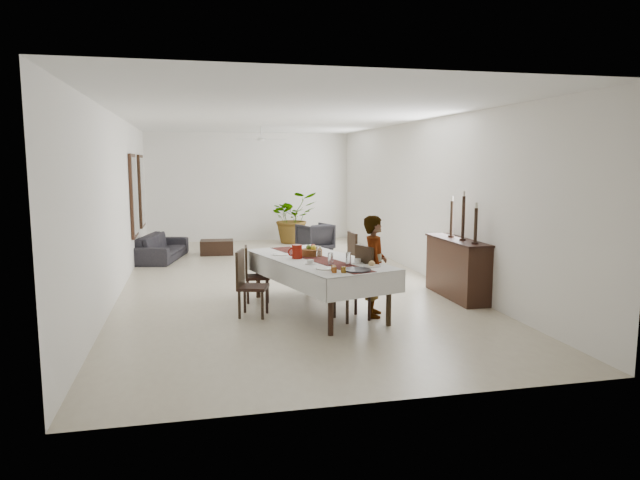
# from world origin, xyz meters

# --- Properties ---
(floor) EXTENTS (6.00, 12.00, 0.00)m
(floor) POSITION_xyz_m (0.00, 0.00, 0.00)
(floor) COLOR beige
(floor) RESTS_ON ground
(ceiling) EXTENTS (6.00, 12.00, 0.02)m
(ceiling) POSITION_xyz_m (0.00, 0.00, 3.20)
(ceiling) COLOR white
(ceiling) RESTS_ON wall_back
(wall_back) EXTENTS (6.00, 0.02, 3.20)m
(wall_back) POSITION_xyz_m (0.00, 6.00, 1.60)
(wall_back) COLOR white
(wall_back) RESTS_ON floor
(wall_front) EXTENTS (6.00, 0.02, 3.20)m
(wall_front) POSITION_xyz_m (0.00, -6.00, 1.60)
(wall_front) COLOR white
(wall_front) RESTS_ON floor
(wall_left) EXTENTS (0.02, 12.00, 3.20)m
(wall_left) POSITION_xyz_m (-3.00, 0.00, 1.60)
(wall_left) COLOR white
(wall_left) RESTS_ON floor
(wall_right) EXTENTS (0.02, 12.00, 3.20)m
(wall_right) POSITION_xyz_m (3.00, 0.00, 1.60)
(wall_right) COLOR white
(wall_right) RESTS_ON floor
(dining_table_top) EXTENTS (1.80, 2.84, 0.05)m
(dining_table_top) POSITION_xyz_m (0.21, -2.44, 0.80)
(dining_table_top) COLOR black
(dining_table_top) RESTS_ON table_leg_fl
(table_leg_fl) EXTENTS (0.10, 0.10, 0.77)m
(table_leg_fl) POSITION_xyz_m (0.10, -3.78, 0.38)
(table_leg_fl) COLOR black
(table_leg_fl) RESTS_ON floor
(table_leg_fr) EXTENTS (0.10, 0.10, 0.77)m
(table_leg_fr) POSITION_xyz_m (1.03, -3.50, 0.38)
(table_leg_fr) COLOR black
(table_leg_fr) RESTS_ON floor
(table_leg_bl) EXTENTS (0.10, 0.10, 0.77)m
(table_leg_bl) POSITION_xyz_m (-0.61, -1.37, 0.38)
(table_leg_bl) COLOR black
(table_leg_bl) RESTS_ON floor
(table_leg_br) EXTENTS (0.10, 0.10, 0.77)m
(table_leg_br) POSITION_xyz_m (0.32, -1.10, 0.38)
(table_leg_br) COLOR black
(table_leg_br) RESTS_ON floor
(tablecloth_top) EXTENTS (2.05, 3.09, 0.01)m
(tablecloth_top) POSITION_xyz_m (0.21, -2.44, 0.83)
(tablecloth_top) COLOR silver
(tablecloth_top) RESTS_ON dining_table_top
(tablecloth_drape_left) EXTENTS (0.81, 2.72, 0.33)m
(tablecloth_drape_left) POSITION_xyz_m (-0.41, -2.62, 0.67)
(tablecloth_drape_left) COLOR silver
(tablecloth_drape_left) RESTS_ON dining_table_top
(tablecloth_drape_right) EXTENTS (0.81, 2.72, 0.33)m
(tablecloth_drape_right) POSITION_xyz_m (0.83, -2.25, 0.67)
(tablecloth_drape_right) COLOR white
(tablecloth_drape_right) RESTS_ON dining_table_top
(tablecloth_drape_near) EXTENTS (1.25, 0.38, 0.33)m
(tablecloth_drape_near) POSITION_xyz_m (0.61, -3.79, 0.67)
(tablecloth_drape_near) COLOR white
(tablecloth_drape_near) RESTS_ON dining_table_top
(tablecloth_drape_far) EXTENTS (1.25, 0.38, 0.33)m
(tablecloth_drape_far) POSITION_xyz_m (-0.19, -1.08, 0.67)
(tablecloth_drape_far) COLOR white
(tablecloth_drape_far) RESTS_ON dining_table_top
(table_runner) EXTENTS (1.15, 2.75, 0.00)m
(table_runner) POSITION_xyz_m (0.21, -2.44, 0.84)
(table_runner) COLOR #591E19
(table_runner) RESTS_ON tablecloth_top
(red_pitcher) EXTENTS (0.20, 0.20, 0.22)m
(red_pitcher) POSITION_xyz_m (-0.10, -2.36, 0.95)
(red_pitcher) COLOR maroon
(red_pitcher) RESTS_ON tablecloth_top
(pitcher_handle) EXTENTS (0.13, 0.06, 0.13)m
(pitcher_handle) POSITION_xyz_m (-0.19, -2.38, 0.95)
(pitcher_handle) COLOR maroon
(pitcher_handle) RESTS_ON red_pitcher
(wine_glass_near) EXTENTS (0.08, 0.08, 0.19)m
(wine_glass_near) POSITION_xyz_m (0.54, -3.08, 0.93)
(wine_glass_near) COLOR silver
(wine_glass_near) RESTS_ON tablecloth_top
(wine_glass_mid) EXTENTS (0.08, 0.08, 0.19)m
(wine_glass_mid) POSITION_xyz_m (0.28, -3.05, 0.93)
(wine_glass_mid) COLOR white
(wine_glass_mid) RESTS_ON tablecloth_top
(wine_glass_far) EXTENTS (0.08, 0.08, 0.19)m
(wine_glass_far) POSITION_xyz_m (0.25, -2.37, 0.93)
(wine_glass_far) COLOR white
(wine_glass_far) RESTS_ON tablecloth_top
(teacup_right) EXTENTS (0.10, 0.10, 0.07)m
(teacup_right) POSITION_xyz_m (0.71, -2.98, 0.87)
(teacup_right) COLOR white
(teacup_right) RESTS_ON saucer_right
(saucer_right) EXTENTS (0.16, 0.16, 0.01)m
(saucer_right) POSITION_xyz_m (0.71, -2.98, 0.84)
(saucer_right) COLOR white
(saucer_right) RESTS_ON tablecloth_top
(teacup_left) EXTENTS (0.10, 0.10, 0.07)m
(teacup_left) POSITION_xyz_m (0.00, -2.90, 0.87)
(teacup_left) COLOR silver
(teacup_left) RESTS_ON saucer_left
(saucer_left) EXTENTS (0.16, 0.16, 0.01)m
(saucer_left) POSITION_xyz_m (0.00, -2.90, 0.84)
(saucer_left) COLOR white
(saucer_left) RESTS_ON tablecloth_top
(plate_near_right) EXTENTS (0.26, 0.26, 0.02)m
(plate_near_right) POSITION_xyz_m (0.84, -3.28, 0.85)
(plate_near_right) COLOR white
(plate_near_right) RESTS_ON tablecloth_top
(bread_near_right) EXTENTS (0.10, 0.10, 0.10)m
(bread_near_right) POSITION_xyz_m (0.84, -3.28, 0.88)
(bread_near_right) COLOR tan
(bread_near_right) RESTS_ON plate_near_right
(plate_near_left) EXTENTS (0.26, 0.26, 0.02)m
(plate_near_left) POSITION_xyz_m (0.13, -3.32, 0.85)
(plate_near_left) COLOR silver
(plate_near_left) RESTS_ON tablecloth_top
(plate_far_left) EXTENTS (0.26, 0.26, 0.02)m
(plate_far_left) POSITION_xyz_m (-0.30, -1.96, 0.85)
(plate_far_left) COLOR white
(plate_far_left) RESTS_ON tablecloth_top
(serving_tray) EXTENTS (0.40, 0.40, 0.02)m
(serving_tray) POSITION_xyz_m (0.54, -3.54, 0.85)
(serving_tray) COLOR #38383C
(serving_tray) RESTS_ON tablecloth_top
(jam_jar_a) EXTENTS (0.07, 0.07, 0.08)m
(jam_jar_a) POSITION_xyz_m (0.31, -3.64, 0.88)
(jam_jar_a) COLOR brown
(jam_jar_a) RESTS_ON tablecloth_top
(jam_jar_b) EXTENTS (0.07, 0.07, 0.08)m
(jam_jar_b) POSITION_xyz_m (0.19, -3.61, 0.88)
(jam_jar_b) COLOR #8C4514
(jam_jar_b) RESTS_ON tablecloth_top
(jam_jar_c) EXTENTS (0.07, 0.07, 0.08)m
(jam_jar_c) POSITION_xyz_m (0.21, -3.49, 0.88)
(jam_jar_c) COLOR brown
(jam_jar_c) RESTS_ON tablecloth_top
(fruit_basket) EXTENTS (0.33, 0.33, 0.11)m
(fruit_basket) POSITION_xyz_m (0.18, -2.16, 0.89)
(fruit_basket) COLOR brown
(fruit_basket) RESTS_ON tablecloth_top
(fruit_red) EXTENTS (0.10, 0.10, 0.10)m
(fruit_red) POSITION_xyz_m (0.21, -2.13, 0.97)
(fruit_red) COLOR maroon
(fruit_red) RESTS_ON fruit_basket
(fruit_green) EXTENTS (0.09, 0.09, 0.09)m
(fruit_green) POSITION_xyz_m (0.13, -2.14, 0.97)
(fruit_green) COLOR #567723
(fruit_green) RESTS_ON fruit_basket
(fruit_yellow) EXTENTS (0.09, 0.09, 0.09)m
(fruit_yellow) POSITION_xyz_m (0.20, -2.21, 0.97)
(fruit_yellow) COLOR yellow
(fruit_yellow) RESTS_ON fruit_basket
(chair_right_near_seat) EXTENTS (0.57, 0.57, 0.05)m
(chair_right_near_seat) POSITION_xyz_m (0.60, -3.05, 0.49)
(chair_right_near_seat) COLOR black
(chair_right_near_seat) RESTS_ON chair_right_near_leg_fl
(chair_right_near_leg_fl) EXTENTS (0.06, 0.06, 0.46)m
(chair_right_near_leg_fl) POSITION_xyz_m (0.84, -3.19, 0.23)
(chair_right_near_leg_fl) COLOR black
(chair_right_near_leg_fl) RESTS_ON floor
(chair_right_near_leg_fr) EXTENTS (0.06, 0.06, 0.46)m
(chair_right_near_leg_fr) POSITION_xyz_m (0.74, -2.82, 0.23)
(chair_right_near_leg_fr) COLOR black
(chair_right_near_leg_fr) RESTS_ON floor
(chair_right_near_leg_bl) EXTENTS (0.06, 0.06, 0.46)m
(chair_right_near_leg_bl) POSITION_xyz_m (0.47, -3.29, 0.23)
(chair_right_near_leg_bl) COLOR black
(chair_right_near_leg_bl) RESTS_ON floor
(chair_right_near_leg_br) EXTENTS (0.06, 0.06, 0.46)m
(chair_right_near_leg_br) POSITION_xyz_m (0.37, -2.92, 0.23)
(chair_right_near_leg_br) COLOR black
(chair_right_near_leg_br) RESTS_ON floor
(chair_right_near_back) EXTENTS (0.17, 0.46, 0.59)m
(chair_right_near_back) POSITION_xyz_m (0.81, -3.00, 0.80)
(chair_right_near_back) COLOR black
(chair_right_near_back) RESTS_ON chair_right_near_seat
(chair_right_far_seat) EXTENTS (0.48, 0.48, 0.05)m
(chair_right_far_seat) POSITION_xyz_m (0.85, -1.46, 0.49)
(chair_right_far_seat) COLOR black
(chair_right_far_seat) RESTS_ON chair_right_far_leg_fl
(chair_right_far_leg_fl) EXTENTS (0.05, 0.05, 0.46)m
(chair_right_far_leg_fl) POSITION_xyz_m (1.05, -1.64, 0.23)
(chair_right_far_leg_fl) COLOR black
(chair_right_far_leg_fl) RESTS_ON floor
(chair_right_far_leg_fr) EXTENTS (0.05, 0.05, 0.46)m
(chair_right_far_leg_fr) POSITION_xyz_m (1.04, -1.26, 0.23)
(chair_right_far_leg_fr) COLOR black
(chair_right_far_leg_fr) RESTS_ON floor
(chair_right_far_leg_bl) EXTENTS (0.05, 0.05, 0.46)m
(chair_right_far_leg_bl) POSITION_xyz_m (0.66, -1.66, 0.23)
(chair_right_far_leg_bl) COLOR black
(chair_right_far_leg_bl) RESTS_ON floor
(chair_right_far_leg_br) EXTENTS (0.05, 0.05, 0.46)m
(chair_right_far_leg_br) POSITION_xyz_m (0.65, -1.27, 0.23)
(chair_right_far_leg_br) COLOR black
(chair_right_far_leg_br) RESTS_ON floor
(chair_right_far_back) EXTENTS (0.06, 0.47, 0.60)m
(chair_right_far_back) POSITION_xyz_m (1.06, -1.45, 0.81)
(chair_right_far_back) COLOR black
(chair_right_far_back) RESTS_ON chair_right_far_seat
(chair_left_near_seat) EXTENTS (0.54, 0.54, 0.05)m
(chair_left_near_seat) POSITION_xyz_m (-0.82, -2.56, 0.45)
(chair_left_near_seat) COLOR black
(chair_left_near_seat) RESTS_ON chair_left_near_leg_fl
(chair_left_near_leg_fl) EXTENTS (0.05, 0.05, 0.43)m
(chair_left_near_leg_fl) POSITION_xyz_m (-0.93, -2.33, 0.21)
(chair_left_near_leg_fl) COLOR black
(chair_left_near_leg_fl) RESTS_ON floor
(chair_left_near_leg_fr) EXTENTS (0.05, 0.05, 0.43)m
(chair_left_near_leg_fr) POSITION_xyz_m (-1.04, -2.67, 0.21)
(chair_left_near_leg_fr) COLOR black
(chair_left_near_leg_fr) RESTS_ON floor
(chair_left_near_leg_bl) EXTENTS (0.05, 0.05, 0.43)m
(chair_left_near_leg_bl) POSITION_xyz_m (-0.60, -2.44, 0.21)
(chair_left_near_leg_bl) COLOR black
(chair_left_near_leg_bl) RESTS_ON floor
(chair_left_near_leg_br) EXTENTS (0.05, 0.05, 0.43)m
(chair_left_near_leg_br) POSITION_xyz_m (-0.71, -2.78, 0.21)
(chair_left_near_leg_br) COLOR black
(chair_left_near_leg_br) RESTS_ON floor
(chair_left_near_back) EXTENTS (0.17, 0.42, 0.55)m
(chair_left_near_back) POSITION_xyz_m (-1.01, -2.49, 0.74)
(chair_left_near_back) COLOR black
(chair_left_near_back) RESTS_ON chair_left_near_seat
(chair_left_far_seat) EXTENTS (0.43, 0.43, 0.05)m
(chair_left_far_seat) POSITION_xyz_m (-0.65, -1.63, 0.42)
(chair_left_far_seat) COLOR black
(chair_left_far_seat) RESTS_ON chair_left_far_leg_fl
(chair_left_far_leg_fl) EXTENTS (0.04, 0.04, 0.40)m
(chair_left_far_leg_fl) POSITION_xyz_m (-0.80, -1.46, 0.20)
(chair_left_far_leg_fl) COLOR black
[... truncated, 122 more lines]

